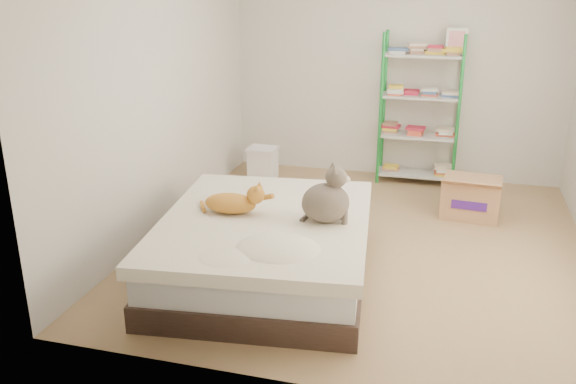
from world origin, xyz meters
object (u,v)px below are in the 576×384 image
(bed, at_px, (266,247))
(cardboard_box, at_px, (471,197))
(orange_cat, at_px, (230,201))
(grey_cat, at_px, (326,195))
(shelf_unit, at_px, (421,106))
(white_bin, at_px, (263,163))

(bed, bearing_deg, cardboard_box, 41.96)
(orange_cat, distance_m, grey_cat, 0.77)
(shelf_unit, relative_size, white_bin, 4.56)
(shelf_unit, distance_m, white_bin, 1.91)
(grey_cat, distance_m, cardboard_box, 2.13)
(bed, relative_size, cardboard_box, 3.64)
(bed, distance_m, shelf_unit, 2.96)
(white_bin, bearing_deg, grey_cat, -61.98)
(grey_cat, xyz_separation_m, cardboard_box, (1.12, 1.74, -0.53))
(orange_cat, xyz_separation_m, white_bin, (-0.47, 2.32, -0.41))
(orange_cat, bearing_deg, shelf_unit, 61.76)
(bed, xyz_separation_m, orange_cat, (-0.30, 0.03, 0.35))
(shelf_unit, bearing_deg, grey_cat, -100.84)
(bed, xyz_separation_m, cardboard_box, (1.58, 1.78, -0.06))
(bed, xyz_separation_m, shelf_unit, (0.98, 2.72, 0.63))
(orange_cat, relative_size, cardboard_box, 0.83)
(cardboard_box, bearing_deg, bed, -126.64)
(bed, bearing_deg, orange_cat, 167.98)
(bed, relative_size, shelf_unit, 1.23)
(orange_cat, height_order, grey_cat, grey_cat)
(bed, relative_size, white_bin, 5.60)
(grey_cat, bearing_deg, white_bin, 8.92)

